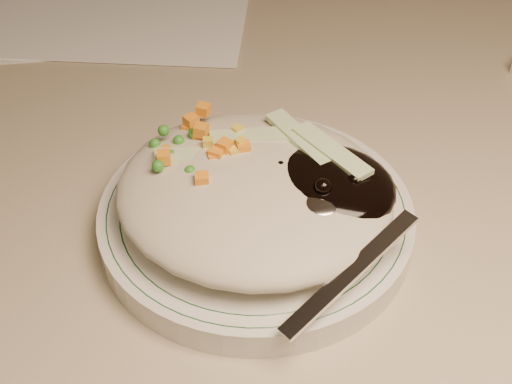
% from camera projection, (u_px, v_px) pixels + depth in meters
% --- Properties ---
extents(desk, '(1.40, 0.70, 0.74)m').
position_uv_depth(desk, '(401.00, 283.00, 0.74)').
color(desk, tan).
rests_on(desk, ground).
extents(plate, '(0.22, 0.22, 0.02)m').
position_uv_depth(plate, '(256.00, 219.00, 0.51)').
color(plate, silver).
rests_on(plate, desk).
extents(plate_rim, '(0.21, 0.21, 0.00)m').
position_uv_depth(plate_rim, '(256.00, 209.00, 0.51)').
color(plate_rim, '#144723').
rests_on(plate_rim, plate).
extents(meal, '(0.21, 0.19, 0.05)m').
position_uv_depth(meal, '(262.00, 188.00, 0.49)').
color(meal, '#B7AF94').
rests_on(meal, plate).
extents(papers, '(0.41, 0.32, 0.00)m').
position_uv_depth(papers, '(78.00, 9.00, 0.76)').
color(papers, white).
rests_on(papers, desk).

